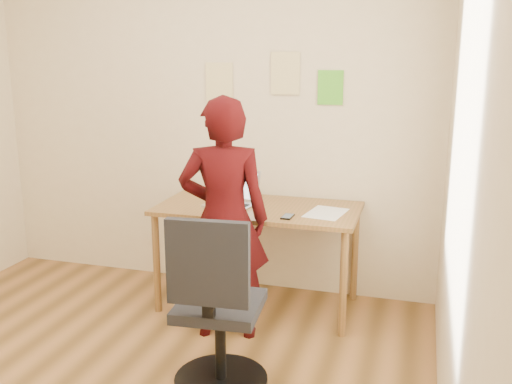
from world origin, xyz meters
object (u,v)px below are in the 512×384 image
(desk, at_px, (258,218))
(person, at_px, (224,219))
(phone, at_px, (288,217))
(office_chair, at_px, (217,317))
(laptop, at_px, (233,198))

(desk, distance_m, person, 0.50)
(phone, height_order, office_chair, office_chair)
(desk, height_order, laptop, laptop)
(desk, relative_size, office_chair, 1.41)
(desk, height_order, office_chair, office_chair)
(desk, relative_size, person, 0.91)
(desk, bearing_deg, phone, -38.84)
(desk, distance_m, phone, 0.35)
(phone, bearing_deg, laptop, 157.59)
(desk, bearing_deg, office_chair, -85.17)
(desk, xyz_separation_m, laptop, (-0.19, -0.00, 0.14))
(office_chair, xyz_separation_m, person, (-0.18, 0.62, 0.35))
(phone, bearing_deg, person, -140.07)
(phone, distance_m, person, 0.44)
(laptop, height_order, phone, laptop)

